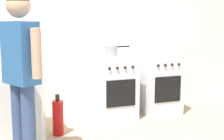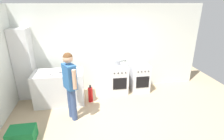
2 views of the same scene
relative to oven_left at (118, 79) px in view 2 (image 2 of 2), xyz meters
name	(u,v)px [view 2 (image 2 of 2)]	position (x,y,z in m)	size (l,w,h in m)	color
ground_plane	(116,124)	(-0.35, -1.58, -0.43)	(8.00, 8.00, 0.00)	tan
back_wall	(105,49)	(-0.35, 0.37, 0.87)	(6.00, 0.10, 2.60)	silver
counter_unit	(60,87)	(-1.70, -0.38, 0.02)	(1.30, 0.70, 0.90)	silver
oven_left	(118,79)	(0.00, 0.00, 0.00)	(0.54, 0.62, 0.85)	silver
oven_right	(140,77)	(0.69, 0.00, 0.00)	(0.53, 0.62, 0.85)	silver
pot	(118,63)	(0.00, 0.07, 0.50)	(0.36, 0.18, 0.14)	gray
knife_paring	(61,72)	(-1.60, -0.40, 0.48)	(0.21, 0.09, 0.01)	silver
knife_utility	(49,75)	(-1.89, -0.54, 0.48)	(0.25, 0.10, 0.01)	silver
knife_bread	(65,72)	(-1.50, -0.42, 0.48)	(0.35, 0.12, 0.01)	silver
knife_carving	(71,69)	(-1.36, -0.17, 0.48)	(0.33, 0.12, 0.01)	silver
person	(70,81)	(-1.32, -1.17, 0.55)	(0.34, 0.51, 1.64)	#384C7A
fire_extinguisher	(91,94)	(-0.87, -0.48, -0.21)	(0.13, 0.13, 0.50)	red
recycling_crate_lower	(22,135)	(-2.30, -1.78, -0.29)	(0.52, 0.36, 0.28)	#197238
larder_cabinet	(24,65)	(-2.65, 0.10, 0.57)	(0.48, 0.44, 2.00)	silver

